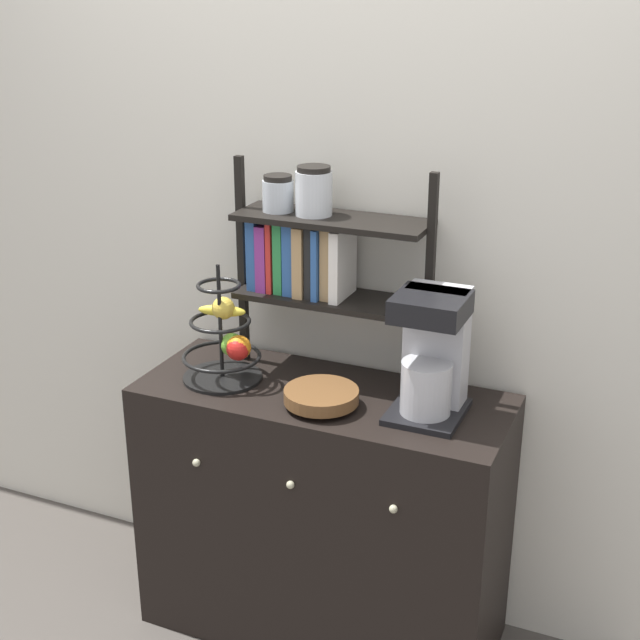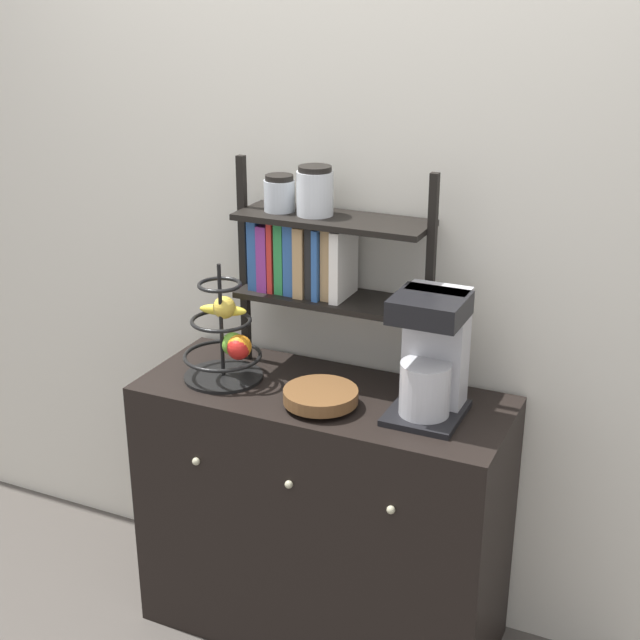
# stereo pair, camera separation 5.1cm
# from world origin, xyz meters

# --- Properties ---
(wall_back) EXTENTS (7.00, 0.05, 2.60)m
(wall_back) POSITION_xyz_m (0.00, 0.50, 1.30)
(wall_back) COLOR silver
(wall_back) RESTS_ON ground_plane
(sideboard) EXTENTS (1.13, 0.47, 0.86)m
(sideboard) POSITION_xyz_m (0.00, 0.23, 0.43)
(sideboard) COLOR black
(sideboard) RESTS_ON ground_plane
(coffee_maker) EXTENTS (0.20, 0.24, 0.36)m
(coffee_maker) POSITION_xyz_m (0.33, 0.23, 1.04)
(coffee_maker) COLOR black
(coffee_maker) RESTS_ON sideboard
(fruit_stand) EXTENTS (0.25, 0.25, 0.37)m
(fruit_stand) POSITION_xyz_m (-0.31, 0.20, 0.98)
(fruit_stand) COLOR black
(fruit_stand) RESTS_ON sideboard
(wooden_bowl) EXTENTS (0.22, 0.22, 0.05)m
(wooden_bowl) POSITION_xyz_m (0.03, 0.14, 0.89)
(wooden_bowl) COLOR brown
(wooden_bowl) RESTS_ON sideboard
(shelf_hutch) EXTENTS (0.63, 0.20, 0.66)m
(shelf_hutch) POSITION_xyz_m (-0.10, 0.36, 1.26)
(shelf_hutch) COLOR black
(shelf_hutch) RESTS_ON sideboard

